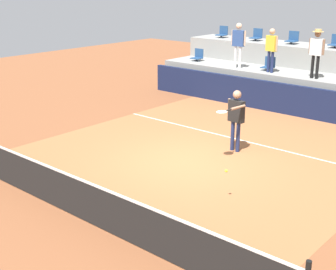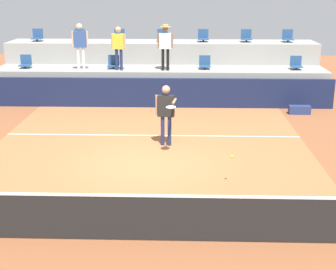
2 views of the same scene
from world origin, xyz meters
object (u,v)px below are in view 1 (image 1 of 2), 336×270
at_px(stadium_chair_lower_left, 269,65).
at_px(stadium_chair_upper_far_left, 222,33).
at_px(stadium_chair_lower_far_left, 198,56).
at_px(stadium_chair_upper_mid_left, 293,39).
at_px(spectator_leaning_on_rail, 238,41).
at_px(stadium_chair_upper_center, 336,42).
at_px(tennis_player, 236,114).
at_px(spectator_with_hat, 317,48).
at_px(spectator_in_grey, 271,46).
at_px(stadium_chair_upper_left, 257,36).
at_px(tennis_ball, 226,171).

relative_size(stadium_chair_lower_left, stadium_chair_upper_far_left, 1.00).
bearing_deg(stadium_chair_upper_far_left, stadium_chair_lower_far_left, -90.68).
height_order(stadium_chair_upper_mid_left, spectator_leaning_on_rail, spectator_leaning_on_rail).
distance_m(stadium_chair_lower_left, stadium_chair_upper_center, 2.72).
relative_size(stadium_chair_lower_left, spectator_leaning_on_rail, 0.29).
distance_m(stadium_chair_lower_far_left, stadium_chair_upper_mid_left, 4.04).
xyz_separation_m(stadium_chair_lower_far_left, tennis_player, (5.78, -5.78, -0.38)).
bearing_deg(tennis_player, spectator_with_hat, 92.35).
distance_m(tennis_player, spectator_in_grey, 5.87).
xyz_separation_m(stadium_chair_upper_mid_left, spectator_in_grey, (0.25, -2.18, -0.07)).
distance_m(stadium_chair_lower_left, stadium_chair_upper_left, 2.61).
relative_size(stadium_chair_lower_far_left, tennis_player, 0.30).
bearing_deg(stadium_chair_upper_center, stadium_chair_upper_mid_left, 180.00).
bearing_deg(spectator_in_grey, stadium_chair_upper_far_left, 149.79).
xyz_separation_m(stadium_chair_upper_center, spectator_leaning_on_rail, (-3.05, -2.18, 0.01)).
bearing_deg(spectator_leaning_on_rail, stadium_chair_upper_mid_left, 60.81).
xyz_separation_m(stadium_chair_upper_center, spectator_with_hat, (0.21, -2.18, 0.00)).
distance_m(stadium_chair_upper_far_left, stadium_chair_upper_mid_left, 3.50).
height_order(stadium_chair_upper_mid_left, tennis_player, stadium_chair_upper_mid_left).
bearing_deg(stadium_chair_lower_far_left, spectator_in_grey, -5.81).
bearing_deg(spectator_with_hat, stadium_chair_upper_center, 95.39).
bearing_deg(stadium_chair_lower_left, stadium_chair_lower_far_left, 180.00).
bearing_deg(stadium_chair_upper_left, stadium_chair_upper_far_left, 180.00).
xyz_separation_m(stadium_chair_lower_far_left, stadium_chair_upper_far_left, (0.02, 1.80, 0.85)).
bearing_deg(stadium_chair_lower_far_left, stadium_chair_upper_far_left, 89.32).
height_order(stadium_chair_lower_far_left, stadium_chair_upper_far_left, stadium_chair_upper_far_left).
height_order(stadium_chair_lower_left, stadium_chair_upper_center, stadium_chair_upper_center).
height_order(stadium_chair_upper_mid_left, stadium_chair_upper_center, same).
xyz_separation_m(stadium_chair_lower_left, spectator_in_grey, (0.27, -0.38, 0.78)).
distance_m(stadium_chair_upper_center, tennis_ball, 10.68).
relative_size(stadium_chair_lower_far_left, tennis_ball, 7.65).
distance_m(stadium_chair_upper_left, stadium_chair_upper_center, 3.54).
relative_size(tennis_player, spectator_in_grey, 1.06).
xyz_separation_m(spectator_leaning_on_rail, tennis_ball, (5.09, -8.18, -1.63)).
distance_m(stadium_chair_lower_far_left, stadium_chair_upper_far_left, 1.99).
xyz_separation_m(tennis_player, tennis_ball, (1.61, -2.78, -0.39)).
relative_size(stadium_chair_upper_center, spectator_in_grey, 0.31).
bearing_deg(stadium_chair_upper_mid_left, spectator_with_hat, -46.96).
relative_size(spectator_leaning_on_rail, tennis_ball, 26.02).
relative_size(stadium_chair_upper_far_left, stadium_chair_upper_left, 1.00).
bearing_deg(stadium_chair_lower_left, spectator_leaning_on_rail, -162.26).
bearing_deg(stadium_chair_upper_center, stadium_chair_lower_far_left, -161.42).
distance_m(stadium_chair_upper_center, spectator_with_hat, 2.19).
height_order(stadium_chair_upper_mid_left, spectator_with_hat, spectator_with_hat).
relative_size(spectator_leaning_on_rail, spectator_with_hat, 1.02).
bearing_deg(tennis_player, stadium_chair_upper_far_left, 127.23).
bearing_deg(stadium_chair_upper_center, stadium_chair_lower_left, -135.85).
distance_m(stadium_chair_upper_left, stadium_chair_upper_mid_left, 1.70).
height_order(stadium_chair_lower_left, stadium_chair_upper_mid_left, stadium_chair_upper_mid_left).
bearing_deg(stadium_chair_upper_far_left, stadium_chair_upper_center, 0.00).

